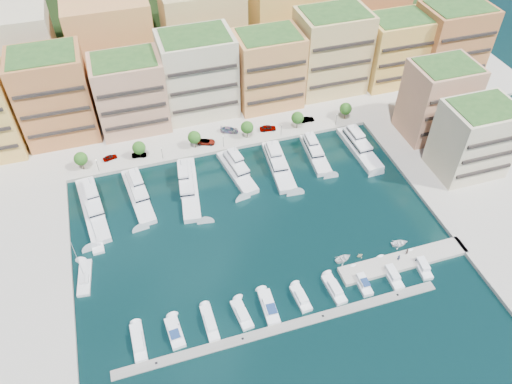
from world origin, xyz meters
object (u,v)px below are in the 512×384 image
tender_1 (360,255)px  car_5 (307,120)px  lamppost_1 (162,151)px  car_0 (110,157)px  yacht_0 (92,206)px  cruiser_9 (421,266)px  cruiser_2 (210,323)px  cruiser_7 (362,282)px  yacht_3 (236,169)px  cruiser_5 (301,298)px  tree_4 (297,118)px  lamppost_2 (223,139)px  lamppost_3 (281,128)px  yacht_4 (278,164)px  tree_1 (139,148)px  car_1 (139,155)px  lamppost_4 (337,118)px  cruiser_3 (242,314)px  cruiser_8 (391,274)px  yacht_2 (188,185)px  car_2 (206,142)px  person_0 (399,258)px  yacht_1 (138,193)px  sailboat_2 (97,242)px  cruiser_6 (334,289)px  cruiser_4 (269,307)px  tree_5 (346,109)px  tender_2 (400,243)px  car_4 (268,128)px  tree_3 (247,127)px  yacht_6 (358,146)px  cruiser_1 (175,333)px  yacht_5 (315,152)px  sailboat_1 (85,278)px  tender_0 (343,259)px  tree_2 (194,137)px  tree_0 (81,159)px  car_3 (229,130)px  person_1 (407,251)px  cruiser_0 (139,343)px  lamppost_0 (97,164)px

tender_1 → car_5: (7.42, 53.02, 1.27)m
lamppost_1 → car_0: lamppost_1 is taller
yacht_0 → cruiser_9: size_ratio=3.02×
cruiser_2 → cruiser_7: 35.49m
yacht_3 → cruiser_5: bearing=-87.2°
tree_4 → cruiser_7: bearing=-96.1°
lamppost_2 → lamppost_3: same height
yacht_0 → yacht_4: 51.70m
tree_1 → car_1: size_ratio=1.37×
lamppost_4 → cruiser_3: 72.75m
cruiser_2 → cruiser_8: (42.93, -0.00, -0.00)m
tender_1 → car_5: bearing=-17.8°
yacht_2 → car_2: 18.51m
cruiser_2 → person_0: size_ratio=4.80×
tree_1 → yacht_1: (-2.89, -14.46, -3.65)m
sailboat_2 → car_5: 73.37m
lamppost_3 → cruiser_6: bearing=-97.1°
cruiser_2 → cruiser_4: size_ratio=1.00×
tree_5 → tender_2: tree_5 is taller
lamppost_3 → cruiser_9: bearing=-74.8°
lamppost_2 → yacht_3: yacht_3 is taller
cruiser_9 → car_4: size_ratio=1.64×
tree_3 → cruiser_3: (-18.58, -58.08, -4.20)m
yacht_6 → tender_1: 40.86m
lamppost_1 → cruiser_1: bearing=-97.3°
yacht_5 → sailboat_1: (-67.07, -25.37, -0.90)m
sailboat_1 → tender_0: bearing=-12.1°
tree_2 → lamppost_2: bearing=-16.0°
cruiser_3 → car_1: car_1 is taller
car_1 → tree_1: bearing=-141.5°
cruiser_8 → car_1: 76.92m
tree_1 → cruiser_6: (35.03, -58.09, -4.20)m
lamppost_3 → cruiser_7: 55.90m
lamppost_3 → car_4: (-2.92, 3.82, -1.97)m
cruiser_8 → tree_0: bearing=138.3°
car_2 → lamppost_4: bearing=-72.8°
yacht_2 → cruiser_4: yacht_2 is taller
car_3 → person_1: (27.70, -58.30, 0.09)m
sailboat_1 → cruiser_0: bearing=-64.5°
yacht_2 → person_0: (41.80, -39.73, 0.71)m
lamppost_2 → cruiser_8: (25.26, -55.80, -3.28)m
lamppost_0 → lamppost_1: same height
tree_1 → tree_0: bearing=180.0°
tree_4 → cruiser_6: tree_4 is taller
yacht_6 → tree_1: bearing=167.4°
car_4 → yacht_1: bearing=119.8°
yacht_5 → yacht_6: bearing=-5.5°
tree_4 → tender_1: tree_4 is taller
tree_1 → cruiser_4: (19.55, -58.12, -4.17)m
tree_1 → cruiser_2: (6.32, -58.10, -4.20)m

